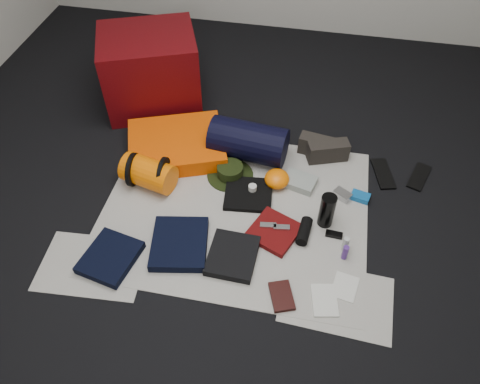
% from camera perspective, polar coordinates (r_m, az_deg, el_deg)
% --- Properties ---
extents(floor, '(4.50, 4.50, 0.02)m').
position_cam_1_polar(floor, '(2.89, -0.59, -2.30)').
color(floor, black).
rests_on(floor, ground).
extents(newspaper_mat, '(1.60, 1.30, 0.01)m').
position_cam_1_polar(newspaper_mat, '(2.88, -0.59, -2.13)').
color(newspaper_mat, beige).
rests_on(newspaper_mat, floor).
extents(newspaper_sheet_front_left, '(0.61, 0.44, 0.00)m').
position_cam_1_polar(newspaper_sheet_front_left, '(2.77, -17.51, -8.50)').
color(newspaper_sheet_front_left, beige).
rests_on(newspaper_sheet_front_left, floor).
extents(newspaper_sheet_front_right, '(0.60, 0.43, 0.00)m').
position_cam_1_polar(newspaper_sheet_front_right, '(2.58, 11.71, -12.69)').
color(newspaper_sheet_front_right, beige).
rests_on(newspaper_sheet_front_right, floor).
extents(red_cabinet, '(0.82, 0.76, 0.55)m').
position_cam_1_polar(red_cabinet, '(3.57, -10.82, 14.35)').
color(red_cabinet, '#520609').
rests_on(red_cabinet, floor).
extents(sleeping_pad, '(0.77, 0.71, 0.11)m').
position_cam_1_polar(sleeping_pad, '(3.22, -7.75, 5.70)').
color(sleeping_pad, '#EF4F02').
rests_on(sleeping_pad, newspaper_mat).
extents(stuff_sack, '(0.37, 0.27, 0.19)m').
position_cam_1_polar(stuff_sack, '(3.00, -11.09, 2.28)').
color(stuff_sack, '#F26704').
rests_on(stuff_sack, newspaper_mat).
extents(sack_strap_left, '(0.02, 0.22, 0.22)m').
position_cam_1_polar(sack_strap_left, '(3.03, -12.89, 2.68)').
color(sack_strap_left, black).
rests_on(sack_strap_left, newspaper_mat).
extents(sack_strap_right, '(0.03, 0.22, 0.22)m').
position_cam_1_polar(sack_strap_right, '(2.97, -9.30, 2.18)').
color(sack_strap_right, black).
rests_on(sack_strap_right, newspaper_mat).
extents(navy_duffel, '(0.53, 0.32, 0.26)m').
position_cam_1_polar(navy_duffel, '(3.11, 1.02, 6.18)').
color(navy_duffel, black).
rests_on(navy_duffel, newspaper_mat).
extents(boonie_brim, '(0.31, 0.31, 0.01)m').
position_cam_1_polar(boonie_brim, '(3.07, -1.20, 2.08)').
color(boonie_brim, black).
rests_on(boonie_brim, newspaper_mat).
extents(boonie_crown, '(0.17, 0.17, 0.07)m').
position_cam_1_polar(boonie_crown, '(3.04, -1.21, 2.63)').
color(boonie_crown, black).
rests_on(boonie_crown, boonie_brim).
extents(hiking_boot_left, '(0.27, 0.14, 0.13)m').
position_cam_1_polar(hiking_boot_left, '(3.22, 9.53, 5.55)').
color(hiking_boot_left, '#2A2521').
rests_on(hiking_boot_left, newspaper_mat).
extents(hiking_boot_right, '(0.29, 0.19, 0.14)m').
position_cam_1_polar(hiking_boot_right, '(3.19, 10.65, 4.92)').
color(hiking_boot_right, '#2A2521').
rests_on(hiking_boot_right, newspaper_mat).
extents(flip_flop_left, '(0.17, 0.29, 0.02)m').
position_cam_1_polar(flip_flop_left, '(3.22, 17.03, 2.15)').
color(flip_flop_left, black).
rests_on(flip_flop_left, floor).
extents(flip_flop_right, '(0.17, 0.27, 0.01)m').
position_cam_1_polar(flip_flop_right, '(3.28, 20.98, 1.75)').
color(flip_flop_right, black).
rests_on(flip_flop_right, floor).
extents(trousers_navy_a, '(0.33, 0.36, 0.05)m').
position_cam_1_polar(trousers_navy_a, '(2.73, -15.54, -7.68)').
color(trousers_navy_a, black).
rests_on(trousers_navy_a, newspaper_mat).
extents(trousers_navy_b, '(0.37, 0.40, 0.06)m').
position_cam_1_polar(trousers_navy_b, '(2.71, -7.38, -6.27)').
color(trousers_navy_b, black).
rests_on(trousers_navy_b, newspaper_mat).
extents(trousers_charcoal, '(0.27, 0.31, 0.05)m').
position_cam_1_polar(trousers_charcoal, '(2.64, -0.91, -7.76)').
color(trousers_charcoal, black).
rests_on(trousers_charcoal, newspaper_mat).
extents(black_tshirt, '(0.32, 0.30, 0.03)m').
position_cam_1_polar(black_tshirt, '(2.94, 1.04, -0.27)').
color(black_tshirt, black).
rests_on(black_tshirt, newspaper_mat).
extents(red_shirt, '(0.34, 0.34, 0.03)m').
position_cam_1_polar(red_shirt, '(2.76, 4.18, -4.82)').
color(red_shirt, '#550909').
rests_on(red_shirt, newspaper_mat).
extents(orange_stuff_sack, '(0.21, 0.21, 0.10)m').
position_cam_1_polar(orange_stuff_sack, '(2.98, 4.52, 1.60)').
color(orange_stuff_sack, '#F26704').
rests_on(orange_stuff_sack, newspaper_mat).
extents(first_aid_pouch, '(0.23, 0.19, 0.05)m').
position_cam_1_polar(first_aid_pouch, '(3.02, 7.31, 1.25)').
color(first_aid_pouch, gray).
rests_on(first_aid_pouch, newspaper_mat).
extents(water_bottle, '(0.09, 0.09, 0.23)m').
position_cam_1_polar(water_bottle, '(2.77, 10.55, -2.24)').
color(water_bottle, black).
rests_on(water_bottle, newspaper_mat).
extents(speaker, '(0.09, 0.18, 0.07)m').
position_cam_1_polar(speaker, '(2.75, 7.84, -4.75)').
color(speaker, black).
rests_on(speaker, newspaper_mat).
extents(compact_camera, '(0.13, 0.11, 0.04)m').
position_cam_1_polar(compact_camera, '(2.99, 12.37, -0.35)').
color(compact_camera, '#B3B4B8').
rests_on(compact_camera, newspaper_mat).
extents(cyan_case, '(0.13, 0.10, 0.04)m').
position_cam_1_polar(cyan_case, '(3.01, 14.45, -0.56)').
color(cyan_case, '#0F5496').
rests_on(cyan_case, newspaper_mat).
extents(toiletry_purple, '(0.04, 0.04, 0.10)m').
position_cam_1_polar(toiletry_purple, '(2.69, 12.70, -7.19)').
color(toiletry_purple, '#4A267C').
rests_on(toiletry_purple, newspaper_mat).
extents(toiletry_clear, '(0.05, 0.05, 0.10)m').
position_cam_1_polar(toiletry_clear, '(2.72, 12.73, -6.20)').
color(toiletry_clear, '#ACB1AC').
rests_on(toiletry_clear, newspaper_mat).
extents(paperback_book, '(0.17, 0.20, 0.02)m').
position_cam_1_polar(paperback_book, '(2.53, 5.10, -12.52)').
color(paperback_book, black).
rests_on(paperback_book, newspaper_mat).
extents(map_booklet, '(0.16, 0.21, 0.01)m').
position_cam_1_polar(map_booklet, '(2.56, 10.27, -12.84)').
color(map_booklet, beige).
rests_on(map_booklet, newspaper_mat).
extents(map_printout, '(0.16, 0.18, 0.01)m').
position_cam_1_polar(map_printout, '(2.62, 12.67, -11.22)').
color(map_printout, beige).
rests_on(map_printout, newspaper_mat).
extents(sunglasses, '(0.10, 0.05, 0.02)m').
position_cam_1_polar(sunglasses, '(2.80, 11.38, -5.10)').
color(sunglasses, black).
rests_on(sunglasses, newspaper_mat).
extents(key_cluster, '(0.08, 0.08, 0.01)m').
position_cam_1_polar(key_cluster, '(2.74, -16.82, -8.51)').
color(key_cluster, '#B3B4B8').
rests_on(key_cluster, newspaper_mat).
extents(tape_roll, '(0.05, 0.05, 0.04)m').
position_cam_1_polar(tape_roll, '(2.93, 1.53, 0.52)').
color(tape_roll, beige).
rests_on(tape_roll, black_tshirt).
extents(energy_bar_a, '(0.10, 0.05, 0.01)m').
position_cam_1_polar(energy_bar_a, '(2.75, 3.44, -4.07)').
color(energy_bar_a, '#B3B4B8').
rests_on(energy_bar_a, red_shirt).
extents(energy_bar_b, '(0.10, 0.05, 0.01)m').
position_cam_1_polar(energy_bar_b, '(2.75, 5.10, -4.31)').
color(energy_bar_b, '#B3B4B8').
rests_on(energy_bar_b, red_shirt).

